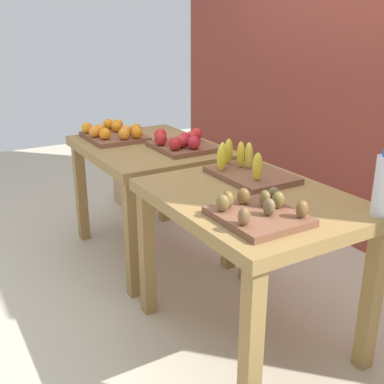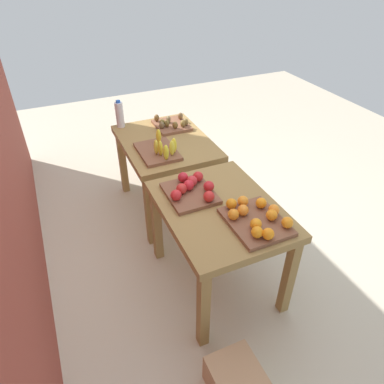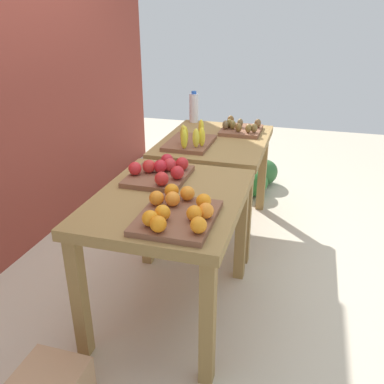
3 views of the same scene
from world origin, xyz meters
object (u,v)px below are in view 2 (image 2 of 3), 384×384
at_px(orange_bin, 256,218).
at_px(banana_crate, 159,150).
at_px(apple_bin, 191,189).
at_px(kiwi_bin, 172,124).
at_px(display_table_left, 219,219).
at_px(watermelon_pile, 162,152).
at_px(display_table_right, 166,151).
at_px(water_bottle, 120,114).

bearing_deg(orange_bin, banana_crate, 13.36).
bearing_deg(banana_crate, apple_bin, -179.15).
bearing_deg(apple_bin, kiwi_bin, -14.10).
bearing_deg(apple_bin, display_table_left, -149.90).
distance_m(orange_bin, apple_bin, 0.55).
height_order(apple_bin, watermelon_pile, apple_bin).
height_order(display_table_right, water_bottle, water_bottle).
height_order(apple_bin, water_bottle, water_bottle).
relative_size(banana_crate, water_bottle, 1.60).
bearing_deg(water_bottle, display_table_right, -146.40).
xyz_separation_m(orange_bin, banana_crate, (1.15, 0.27, -0.00)).
bearing_deg(banana_crate, display_table_right, -30.79).
relative_size(apple_bin, watermelon_pile, 0.57).
height_order(orange_bin, water_bottle, water_bottle).
distance_m(orange_bin, kiwi_bin, 1.62).
height_order(display_table_right, orange_bin, orange_bin).
height_order(kiwi_bin, watermelon_pile, kiwi_bin).
relative_size(orange_bin, watermelon_pile, 0.62).
xyz_separation_m(banana_crate, water_bottle, (0.69, 0.17, 0.09)).
xyz_separation_m(kiwi_bin, water_bottle, (0.22, 0.47, 0.10)).
bearing_deg(banana_crate, display_table_left, -171.19).
bearing_deg(apple_bin, orange_bin, -151.32).
relative_size(apple_bin, banana_crate, 0.94).
xyz_separation_m(display_table_left, orange_bin, (-0.26, -0.13, 0.16)).
relative_size(display_table_right, kiwi_bin, 2.89).
bearing_deg(display_table_right, watermelon_pile, -16.38).
bearing_deg(display_table_right, banana_crate, 149.21).
bearing_deg(watermelon_pile, orange_bin, 176.73).
bearing_deg(kiwi_bin, orange_bin, 179.17).
height_order(kiwi_bin, water_bottle, water_bottle).
bearing_deg(kiwi_bin, display_table_right, 146.60).
bearing_deg(kiwi_bin, display_table_left, 173.36).
height_order(banana_crate, kiwi_bin, banana_crate).
relative_size(display_table_left, orange_bin, 2.31).
relative_size(display_table_right, watermelon_pile, 1.42).
bearing_deg(watermelon_pile, banana_crate, 160.42).
bearing_deg(banana_crate, watermelon_pile, -19.58).
xyz_separation_m(display_table_left, water_bottle, (1.58, 0.31, 0.25)).
bearing_deg(apple_bin, water_bottle, 7.50).
xyz_separation_m(water_bottle, watermelon_pile, (0.44, -0.57, -0.78)).
xyz_separation_m(banana_crate, kiwi_bin, (0.47, -0.30, -0.01)).
bearing_deg(apple_bin, banana_crate, 0.85).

